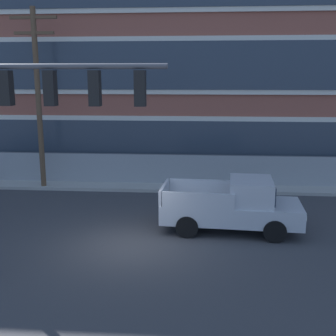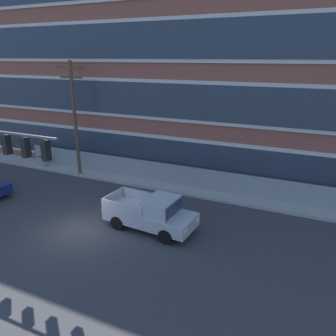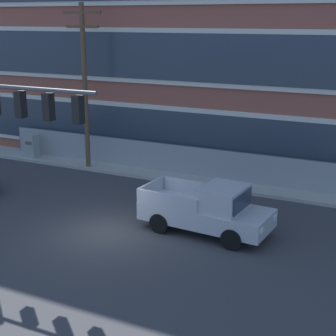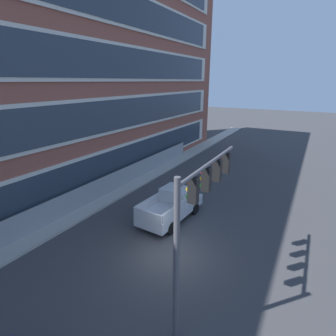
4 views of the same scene
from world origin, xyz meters
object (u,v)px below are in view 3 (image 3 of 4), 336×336
(traffic_signal_mast, at_px, (11,124))
(utility_pole_near_corner, at_px, (85,81))
(pickup_truck_silver, at_px, (208,210))
(electrical_cabinet, at_px, (32,147))

(traffic_signal_mast, xyz_separation_m, utility_pole_near_corner, (-3.57, 9.52, 0.26))
(pickup_truck_silver, xyz_separation_m, electrical_cabinet, (-13.30, 5.44, -0.17))
(pickup_truck_silver, bearing_deg, utility_pole_near_corner, 150.20)
(pickup_truck_silver, distance_m, utility_pole_near_corner, 11.32)
(traffic_signal_mast, bearing_deg, pickup_truck_silver, 36.96)
(traffic_signal_mast, bearing_deg, utility_pole_near_corner, 110.54)
(traffic_signal_mast, relative_size, pickup_truck_silver, 1.18)
(utility_pole_near_corner, relative_size, electrical_cabinet, 5.78)
(traffic_signal_mast, height_order, electrical_cabinet, traffic_signal_mast)
(traffic_signal_mast, relative_size, electrical_cabinet, 4.03)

